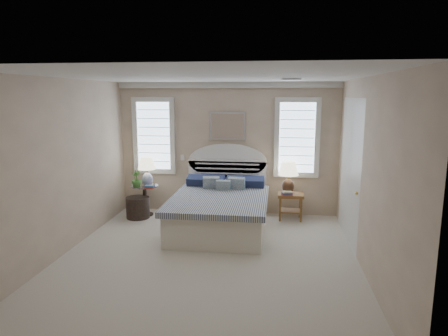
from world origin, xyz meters
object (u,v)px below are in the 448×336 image
side_table_left (145,197)px  floor_pot (138,207)px  bed (221,208)px  lamp_right (288,174)px  nightstand_right (291,201)px  lamp_left (147,168)px

side_table_left → floor_pot: side_table_left is taller
floor_pot → bed: bearing=-13.1°
bed → lamp_right: bed is taller
bed → nightstand_right: (1.30, 0.69, 0.00)m
side_table_left → floor_pot: (-0.09, -0.19, -0.17)m
bed → nightstand_right: bed is taller
bed → floor_pot: size_ratio=4.87×
floor_pot → lamp_right: bearing=5.5°
nightstand_right → lamp_right: (-0.06, 0.00, 0.54)m
side_table_left → floor_pot: 0.27m
bed → side_table_left: 1.75m
bed → lamp_right: size_ratio=3.54×
nightstand_right → side_table_left: bearing=-178.1°
nightstand_right → lamp_right: size_ratio=0.82×
lamp_left → lamp_right: bearing=2.2°
lamp_right → bed: bearing=-150.9°
side_table_left → nightstand_right: side_table_left is taller
floor_pot → lamp_right: lamp_right is taller
side_table_left → floor_pot: bearing=-115.9°
bed → lamp_right: bearing=29.1°
bed → lamp_left: 1.79m
side_table_left → nightstand_right: (2.95, 0.10, -0.00)m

